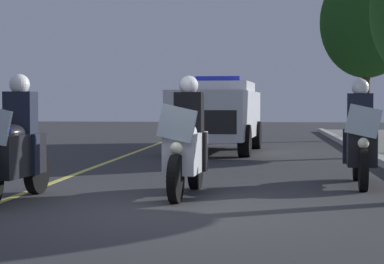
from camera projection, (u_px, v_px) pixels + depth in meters
ground_plane at (177, 211)px, 8.38m from camera, size 80.00×80.00×0.00m
police_motorcycle_lead_left at (15, 149)px, 9.21m from camera, size 2.14×0.61×1.72m
police_motorcycle_lead_right at (186, 147)px, 9.75m from camera, size 2.14×0.61×1.72m
police_motorcycle_trailing at (360, 142)px, 10.94m from camera, size 2.14×0.61×1.72m
police_suv at (218, 113)px, 18.41m from camera, size 5.02×2.35×2.05m
tree_behind_suv at (367, 22)px, 24.20m from camera, size 3.29×3.29×6.11m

